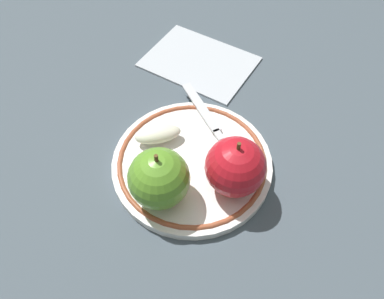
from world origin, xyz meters
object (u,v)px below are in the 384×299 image
(apple_slice_front, at_px, (158,134))
(napkin_folded, at_px, (199,61))
(plate, at_px, (192,163))
(apple_red_whole, at_px, (159,178))
(fork, at_px, (213,124))
(apple_second_whole, at_px, (235,167))

(apple_slice_front, distance_m, napkin_folded, 0.17)
(plate, bearing_deg, apple_slice_front, -84.45)
(apple_red_whole, distance_m, fork, 0.12)
(apple_red_whole, bearing_deg, plate, -173.99)
(apple_slice_front, xyz_separation_m, fork, (-0.06, 0.03, -0.01))
(plate, height_order, apple_second_whole, apple_second_whole)
(apple_second_whole, bearing_deg, plate, -82.80)
(apple_second_whole, bearing_deg, apple_slice_front, -83.59)
(apple_slice_front, height_order, fork, apple_slice_front)
(plate, relative_size, apple_second_whole, 2.58)
(apple_red_whole, bearing_deg, apple_slice_front, -132.50)
(apple_slice_front, bearing_deg, napkin_folded, -121.49)
(plate, distance_m, fork, 0.06)
(fork, bearing_deg, apple_slice_front, -97.47)
(apple_red_whole, relative_size, napkin_folded, 0.48)
(apple_second_whole, distance_m, apple_slice_front, 0.11)
(apple_red_whole, xyz_separation_m, apple_slice_front, (-0.05, -0.06, -0.02))
(fork, bearing_deg, napkin_folded, 160.61)
(apple_slice_front, bearing_deg, plate, 130.15)
(apple_second_whole, bearing_deg, apple_red_whole, -37.49)
(apple_red_whole, distance_m, apple_second_whole, 0.08)
(apple_red_whole, relative_size, apple_slice_front, 1.32)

